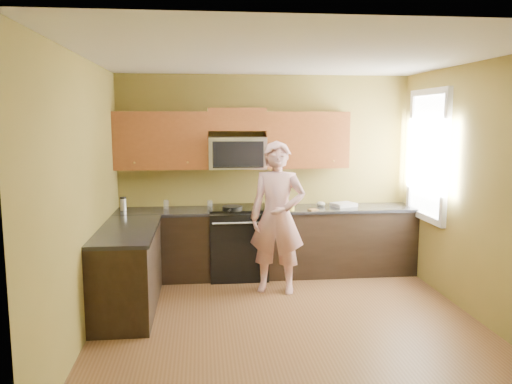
{
  "coord_description": "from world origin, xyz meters",
  "views": [
    {
      "loc": [
        -0.87,
        -4.96,
        2.1
      ],
      "look_at": [
        -0.2,
        1.3,
        1.2
      ],
      "focal_mm": 35.7,
      "sensor_mm": 36.0,
      "label": 1
    }
  ],
  "objects": [
    {
      "name": "countertop_left",
      "position": [
        -1.69,
        0.6,
        0.9
      ],
      "size": [
        0.62,
        1.6,
        0.04
      ],
      "primitive_type": "cube",
      "color": "black",
      "rests_on": "cabinet_left_run"
    },
    {
      "name": "ceiling",
      "position": [
        0.0,
        0.0,
        2.7
      ],
      "size": [
        4.0,
        4.0,
        0.0
      ],
      "primitive_type": "plane",
      "rotation": [
        3.14,
        0.0,
        0.0
      ],
      "color": "white",
      "rests_on": "ground"
    },
    {
      "name": "floor",
      "position": [
        0.0,
        0.0,
        0.0
      ],
      "size": [
        4.0,
        4.0,
        0.0
      ],
      "primitive_type": "plane",
      "color": "brown",
      "rests_on": "ground"
    },
    {
      "name": "glass_a",
      "position": [
        -1.35,
        1.8,
        0.98
      ],
      "size": [
        0.08,
        0.08,
        0.12
      ],
      "primitive_type": "cylinder",
      "rotation": [
        0.0,
        0.0,
        -0.09
      ],
      "color": "silver",
      "rests_on": "countertop_back"
    },
    {
      "name": "cabinet_left_run",
      "position": [
        -1.7,
        0.6,
        0.44
      ],
      "size": [
        0.6,
        1.6,
        0.88
      ],
      "primitive_type": "cube",
      "color": "black",
      "rests_on": "floor"
    },
    {
      "name": "dish_towel",
      "position": [
        1.05,
        1.73,
        0.95
      ],
      "size": [
        0.37,
        0.33,
        0.05
      ],
      "primitive_type": "cube",
      "rotation": [
        0.0,
        0.0,
        0.36
      ],
      "color": "silver",
      "rests_on": "countertop_back"
    },
    {
      "name": "wall_left",
      "position": [
        -2.0,
        0.0,
        1.35
      ],
      "size": [
        0.0,
        4.0,
        4.0
      ],
      "primitive_type": "plane",
      "rotation": [
        1.57,
        0.0,
        1.57
      ],
      "color": "brown",
      "rests_on": "ground"
    },
    {
      "name": "countertop_back",
      "position": [
        0.0,
        1.69,
        0.9
      ],
      "size": [
        4.0,
        0.62,
        0.04
      ],
      "primitive_type": "cube",
      "color": "black",
      "rests_on": "cabinet_back_run"
    },
    {
      "name": "toast_slice",
      "position": [
        0.57,
        1.47,
        0.93
      ],
      "size": [
        0.14,
        0.14,
        0.01
      ],
      "primitive_type": "cube",
      "rotation": [
        0.0,
        0.0,
        0.31
      ],
      "color": "#B27F47",
      "rests_on": "countertop_back"
    },
    {
      "name": "travel_mug",
      "position": [
        -1.9,
        1.75,
        0.92
      ],
      "size": [
        0.09,
        0.09,
        0.18
      ],
      "primitive_type": null,
      "rotation": [
        0.0,
        0.0,
        -0.09
      ],
      "color": "silver",
      "rests_on": "countertop_back"
    },
    {
      "name": "upper_cab_right",
      "position": [
        0.54,
        1.83,
        1.45
      ],
      "size": [
        1.12,
        0.33,
        0.75
      ],
      "primitive_type": null,
      "color": "brown",
      "rests_on": "wall_back"
    },
    {
      "name": "napkin_b",
      "position": [
        0.74,
        1.77,
        0.95
      ],
      "size": [
        0.16,
        0.17,
        0.07
      ],
      "primitive_type": "ellipsoid",
      "rotation": [
        0.0,
        0.0,
        0.37
      ],
      "color": "silver",
      "rests_on": "countertop_back"
    },
    {
      "name": "upper_cab_left",
      "position": [
        -1.39,
        1.83,
        1.45
      ],
      "size": [
        1.22,
        0.33,
        0.75
      ],
      "primitive_type": null,
      "color": "brown",
      "rests_on": "wall_back"
    },
    {
      "name": "glass_c",
      "position": [
        -0.77,
        1.68,
        0.98
      ],
      "size": [
        0.09,
        0.09,
        0.12
      ],
      "primitive_type": "cylinder",
      "rotation": [
        0.0,
        0.0,
        -0.28
      ],
      "color": "silver",
      "rests_on": "countertop_back"
    },
    {
      "name": "wall_back",
      "position": [
        0.0,
        2.0,
        1.35
      ],
      "size": [
        4.0,
        0.0,
        4.0
      ],
      "primitive_type": "plane",
      "rotation": [
        1.57,
        0.0,
        0.0
      ],
      "color": "brown",
      "rests_on": "ground"
    },
    {
      "name": "frying_pan",
      "position": [
        -0.49,
        1.42,
        0.95
      ],
      "size": [
        0.36,
        0.5,
        0.06
      ],
      "primitive_type": null,
      "rotation": [
        0.0,
        0.0,
        -0.25
      ],
      "color": "black",
      "rests_on": "stove"
    },
    {
      "name": "wall_right",
      "position": [
        2.0,
        0.0,
        1.35
      ],
      "size": [
        0.0,
        4.0,
        4.0
      ],
      "primitive_type": "plane",
      "rotation": [
        1.57,
        0.0,
        -1.57
      ],
      "color": "brown",
      "rests_on": "ground"
    },
    {
      "name": "stove",
      "position": [
        -0.4,
        1.68,
        0.47
      ],
      "size": [
        0.76,
        0.65,
        0.95
      ],
      "primitive_type": null,
      "color": "black",
      "rests_on": "floor"
    },
    {
      "name": "microwave",
      "position": [
        -0.4,
        1.8,
        1.45
      ],
      "size": [
        0.76,
        0.4,
        0.42
      ],
      "primitive_type": null,
      "color": "silver",
      "rests_on": "wall_back"
    },
    {
      "name": "window",
      "position": [
        1.98,
        1.2,
        1.65
      ],
      "size": [
        0.06,
        1.06,
        1.66
      ],
      "primitive_type": null,
      "color": "white",
      "rests_on": "wall_right"
    },
    {
      "name": "woman",
      "position": [
        0.03,
        1.03,
        0.92
      ],
      "size": [
        0.77,
        0.61,
        1.84
      ],
      "primitive_type": "imported",
      "rotation": [
        0.0,
        0.0,
        -0.28
      ],
      "color": "#CE6770",
      "rests_on": "floor"
    },
    {
      "name": "napkin_a",
      "position": [
        -0.16,
        1.61,
        0.95
      ],
      "size": [
        0.13,
        0.14,
        0.06
      ],
      "primitive_type": "ellipsoid",
      "rotation": [
        0.0,
        0.0,
        -0.22
      ],
      "color": "silver",
      "rests_on": "countertop_back"
    },
    {
      "name": "upper_cab_over_mw",
      "position": [
        -0.4,
        1.83,
        2.1
      ],
      "size": [
        0.76,
        0.33,
        0.3
      ],
      "primitive_type": "cube",
      "color": "brown",
      "rests_on": "wall_back"
    },
    {
      "name": "cabinet_back_run",
      "position": [
        0.0,
        1.7,
        0.44
      ],
      "size": [
        4.0,
        0.6,
        0.88
      ],
      "primitive_type": "cube",
      "color": "black",
      "rests_on": "floor"
    },
    {
      "name": "wall_front",
      "position": [
        0.0,
        -2.0,
        1.35
      ],
      "size": [
        4.0,
        0.0,
        4.0
      ],
      "primitive_type": "plane",
      "rotation": [
        -1.57,
        0.0,
        0.0
      ],
      "color": "brown",
      "rests_on": "ground"
    },
    {
      "name": "butter_tub",
      "position": [
        0.27,
        1.51,
        0.92
      ],
      "size": [
        0.15,
        0.15,
        0.09
      ],
      "primitive_type": null,
      "rotation": [
        0.0,
        0.0,
        -0.26
      ],
      "color": "gold",
      "rests_on": "countertop_back"
    }
  ]
}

